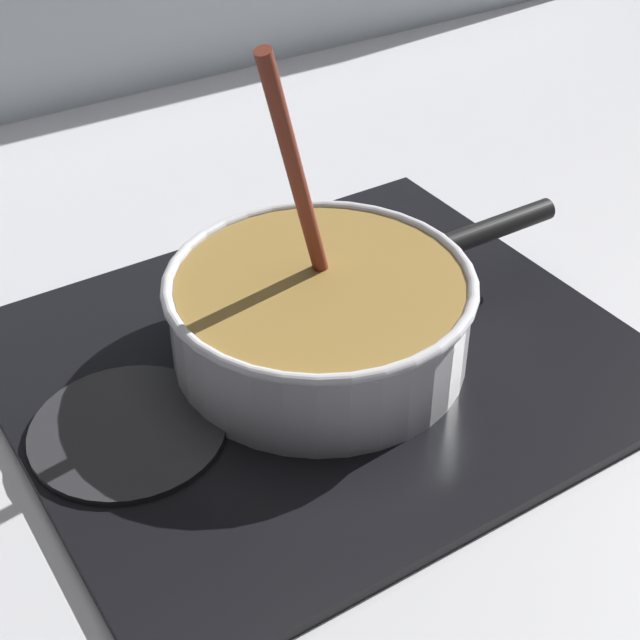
# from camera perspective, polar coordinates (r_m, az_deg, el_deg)

# --- Properties ---
(ground) EXTENTS (2.40, 1.60, 0.04)m
(ground) POSITION_cam_1_polar(r_m,az_deg,el_deg) (0.84, 2.49, -7.85)
(ground) COLOR #B7B7BC
(hob_plate) EXTENTS (0.56, 0.48, 0.01)m
(hob_plate) POSITION_cam_1_polar(r_m,az_deg,el_deg) (0.89, 0.00, -2.49)
(hob_plate) COLOR black
(hob_plate) RESTS_ON ground
(burner_ring) EXTENTS (0.18, 0.18, 0.01)m
(burner_ring) POSITION_cam_1_polar(r_m,az_deg,el_deg) (0.88, 0.00, -1.99)
(burner_ring) COLOR #592D0C
(burner_ring) RESTS_ON hob_plate
(spare_burner) EXTENTS (0.17, 0.17, 0.01)m
(spare_burner) POSITION_cam_1_polar(r_m,az_deg,el_deg) (0.82, -11.48, -6.53)
(spare_burner) COLOR #262628
(spare_burner) RESTS_ON hob_plate
(cooking_pan) EXTENTS (0.41, 0.28, 0.31)m
(cooking_pan) POSITION_cam_1_polar(r_m,az_deg,el_deg) (0.86, 0.05, 0.32)
(cooking_pan) COLOR silver
(cooking_pan) RESTS_ON hob_plate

